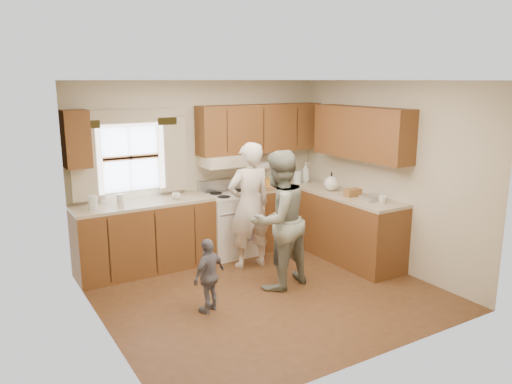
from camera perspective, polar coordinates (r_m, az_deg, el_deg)
room at (r=5.75m, az=1.21°, el=0.11°), size 3.80×3.80×3.80m
kitchen_fixtures at (r=7.05m, az=0.74°, el=-0.96°), size 3.80×2.25×2.15m
stove at (r=7.30m, az=-2.87°, el=-3.53°), size 0.76×0.67×1.07m
woman_left at (r=6.69m, az=-0.78°, el=-1.57°), size 0.64×0.44×1.71m
woman_right at (r=6.03m, az=2.56°, el=-3.23°), size 0.94×0.80×1.70m
child at (r=5.55m, az=-5.38°, el=-9.46°), size 0.53×0.40×0.84m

